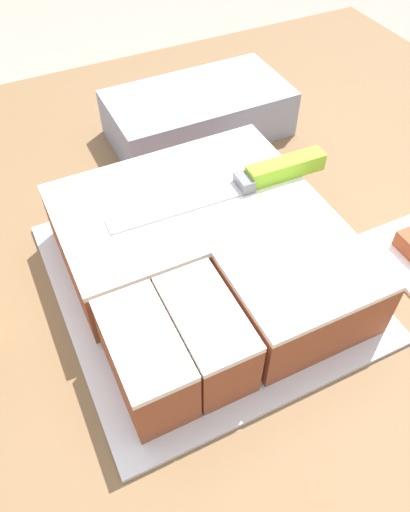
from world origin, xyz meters
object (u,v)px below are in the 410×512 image
at_px(cake, 206,254).
at_px(storage_box, 198,113).
at_px(knife, 262,176).
at_px(cake_board, 205,280).

xyz_separation_m(cake, storage_box, (0.12, 0.28, -0.01)).
distance_m(cake, storage_box, 0.31).
bearing_deg(knife, cake, 26.31).
bearing_deg(storage_box, cake_board, -113.93).
height_order(cake, storage_box, cake).
height_order(knife, storage_box, knife).
distance_m(cake_board, cake, 0.04).
height_order(cake_board, knife, knife).
height_order(cake, knife, knife).
relative_size(knife, storage_box, 0.98).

